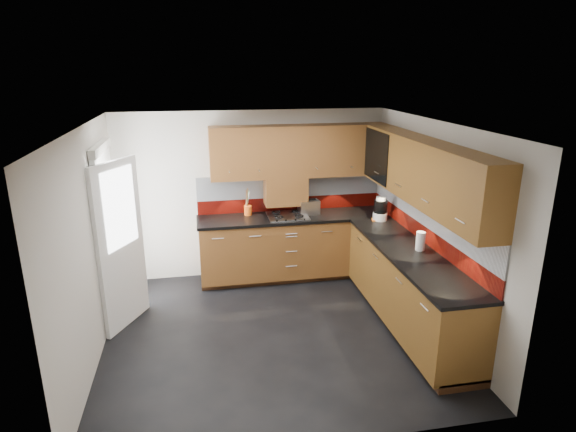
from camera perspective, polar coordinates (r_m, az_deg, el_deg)
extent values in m
cube|color=black|center=(5.79, -1.74, -13.73)|extent=(4.00, 3.80, 0.02)
cube|color=white|center=(4.98, -2.01, 11.27)|extent=(4.00, 3.80, 0.10)
cube|color=#BCB8AC|center=(7.01, -4.23, 2.64)|extent=(4.00, 0.08, 2.64)
cube|color=#BCB8AC|center=(3.62, 2.82, -12.14)|extent=(4.00, 0.08, 2.64)
cube|color=#BCB8AC|center=(5.34, -22.93, -3.52)|extent=(0.08, 3.80, 2.64)
cube|color=#BCB8AC|center=(5.87, 17.20, -1.08)|extent=(0.08, 3.80, 2.64)
cube|color=brown|center=(6.99, 0.72, -3.60)|extent=(2.70, 0.60, 0.95)
cube|color=brown|center=(5.90, 14.06, -8.28)|extent=(0.60, 2.60, 0.95)
cube|color=#402311|center=(7.18, 0.66, -6.68)|extent=(2.70, 0.54, 0.10)
cube|color=#402311|center=(6.11, 14.03, -11.85)|extent=(0.54, 2.60, 0.10)
cube|color=black|center=(6.83, 0.67, -0.15)|extent=(2.72, 0.62, 0.04)
cube|color=black|center=(5.71, 14.38, -4.34)|extent=(0.62, 2.60, 0.04)
cube|color=maroon|center=(7.08, 0.27, 1.50)|extent=(2.70, 0.02, 0.20)
cube|color=silver|center=(7.01, 0.28, 3.62)|extent=(2.70, 0.02, 0.34)
cube|color=maroon|center=(6.06, 15.77, -1.96)|extent=(0.02, 3.20, 0.20)
cube|color=silver|center=(5.98, 15.98, 0.49)|extent=(0.02, 3.20, 0.34)
cube|color=brown|center=(6.78, 1.37, 7.71)|extent=(2.50, 0.33, 0.72)
cube|color=brown|center=(5.64, 15.76, 5.08)|extent=(0.33, 2.87, 0.72)
cube|color=silver|center=(6.62, 0.41, 5.62)|extent=(1.80, 0.01, 0.16)
cube|color=silver|center=(5.58, 14.11, 2.86)|extent=(0.01, 2.00, 0.16)
cube|color=brown|center=(6.86, -0.30, 3.04)|extent=(0.60, 0.33, 0.40)
cube|color=black|center=(6.50, 10.38, 7.02)|extent=(0.01, 0.80, 0.66)
cube|color=#FFD18C|center=(6.62, 12.89, 7.04)|extent=(0.01, 0.76, 0.64)
cube|color=black|center=(6.56, 11.81, 7.20)|extent=(0.29, 0.76, 0.01)
cylinder|color=black|center=(6.32, 12.73, 7.68)|extent=(0.07, 0.07, 0.16)
cylinder|color=black|center=(6.45, 12.20, 7.92)|extent=(0.07, 0.07, 0.16)
cylinder|color=white|center=(6.59, 11.70, 8.14)|extent=(0.07, 0.07, 0.16)
cylinder|color=black|center=(6.73, 11.22, 8.35)|extent=(0.07, 0.07, 0.16)
cube|color=white|center=(6.22, -20.42, -2.13)|extent=(0.06, 0.95, 2.04)
cube|color=white|center=(5.87, -19.18, -3.35)|extent=(0.42, 0.73, 1.98)
cube|color=white|center=(5.73, -19.33, 0.89)|extent=(0.28, 0.50, 0.90)
cube|color=silver|center=(6.80, -0.06, 0.03)|extent=(0.56, 0.48, 0.02)
torus|color=black|center=(6.66, -1.09, -0.13)|extent=(0.13, 0.13, 0.02)
torus|color=black|center=(6.71, 1.34, 0.01)|extent=(0.13, 0.13, 0.02)
torus|color=black|center=(6.88, -1.42, 0.44)|extent=(0.13, 0.13, 0.02)
torus|color=black|center=(6.93, 0.94, 0.57)|extent=(0.13, 0.13, 0.02)
cube|color=black|center=(6.58, 0.32, -0.48)|extent=(0.42, 0.04, 0.02)
cylinder|color=#D35413|center=(6.88, -4.77, 0.68)|extent=(0.11, 0.11, 0.14)
cylinder|color=brown|center=(6.85, -4.88, 2.07)|extent=(0.05, 0.03, 0.27)
cylinder|color=brown|center=(6.85, -4.81, 2.00)|extent=(0.05, 0.02, 0.26)
cylinder|color=brown|center=(6.84, -4.92, 2.14)|extent=(0.05, 0.04, 0.29)
cylinder|color=brown|center=(6.85, -4.75, 1.93)|extent=(0.05, 0.03, 0.24)
cylinder|color=brown|center=(6.83, -4.96, 2.00)|extent=(0.02, 0.05, 0.27)
cube|color=silver|center=(6.91, 2.49, 1.07)|extent=(0.30, 0.20, 0.20)
cube|color=black|center=(6.88, 2.50, 1.90)|extent=(0.22, 0.04, 0.01)
cube|color=black|center=(6.92, 2.41, 2.00)|extent=(0.22, 0.04, 0.01)
cylinder|color=white|center=(6.75, 10.85, -0.03)|extent=(0.20, 0.20, 0.11)
cylinder|color=black|center=(6.71, 10.91, 1.13)|extent=(0.19, 0.19, 0.17)
cylinder|color=white|center=(6.68, 10.97, 2.03)|extent=(0.13, 0.13, 0.04)
cylinder|color=white|center=(5.75, 15.42, -2.89)|extent=(0.14, 0.14, 0.22)
cube|color=orange|center=(6.75, 10.50, -0.43)|extent=(0.17, 0.15, 0.02)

